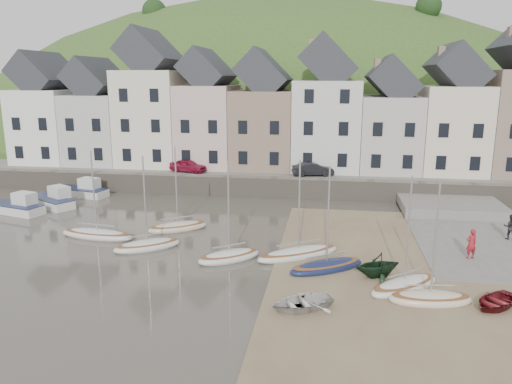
% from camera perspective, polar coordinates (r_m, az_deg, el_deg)
% --- Properties ---
extents(ground, '(160.00, 160.00, 0.00)m').
position_cam_1_polar(ground, '(29.75, -1.77, -8.26)').
color(ground, '#474138').
rests_on(ground, ground).
extents(quay_land, '(90.00, 30.00, 1.50)m').
position_cam_1_polar(quay_land, '(60.29, 3.76, 3.50)').
color(quay_land, '#335120').
rests_on(quay_land, ground).
extents(quay_street, '(70.00, 7.00, 0.10)m').
position_cam_1_polar(quay_street, '(48.89, 2.58, 2.19)').
color(quay_street, slate).
rests_on(quay_street, quay_land).
extents(seawall, '(70.00, 1.20, 1.80)m').
position_cam_1_polar(seawall, '(45.62, 2.10, 0.55)').
color(seawall, slate).
rests_on(seawall, ground).
extents(beach, '(18.00, 26.00, 0.06)m').
position_cam_1_polar(beach, '(29.89, 19.72, -8.91)').
color(beach, brown).
rests_on(beach, ground).
extents(slipway, '(8.00, 18.00, 0.12)m').
position_cam_1_polar(slipway, '(38.15, 23.44, -4.41)').
color(slipway, slate).
rests_on(slipway, ground).
extents(hillside, '(134.40, 84.00, 84.00)m').
position_cam_1_polar(hillside, '(92.42, 2.02, -5.00)').
color(hillside, '#335120').
rests_on(hillside, ground).
extents(townhouse_terrace, '(61.05, 8.00, 13.93)m').
position_cam_1_polar(townhouse_terrace, '(51.45, 5.05, 9.19)').
color(townhouse_terrace, white).
rests_on(townhouse_terrace, quay_land).
extents(sailboat_0, '(5.58, 2.14, 6.32)m').
position_cam_1_polar(sailboat_0, '(35.92, -17.93, -4.67)').
color(sailboat_0, silver).
rests_on(sailboat_0, ground).
extents(sailboat_1, '(4.43, 3.69, 6.32)m').
position_cam_1_polar(sailboat_1, '(32.77, -12.47, -6.03)').
color(sailboat_1, silver).
rests_on(sailboat_1, ground).
extents(sailboat_2, '(4.48, 3.62, 6.32)m').
position_cam_1_polar(sailboat_2, '(36.27, -9.05, -3.99)').
color(sailboat_2, beige).
rests_on(sailboat_2, ground).
extents(sailboat_3, '(4.13, 3.60, 6.32)m').
position_cam_1_polar(sailboat_3, '(30.18, -3.12, -7.42)').
color(sailboat_3, silver).
rests_on(sailboat_3, ground).
extents(sailboat_4, '(5.49, 4.32, 6.32)m').
position_cam_1_polar(sailboat_4, '(30.74, 4.91, -7.07)').
color(sailboat_4, silver).
rests_on(sailboat_4, ground).
extents(sailboat_5, '(4.82, 3.83, 6.32)m').
position_cam_1_polar(sailboat_5, '(28.93, 8.16, -8.49)').
color(sailboat_5, '#151E43').
rests_on(sailboat_5, ground).
extents(sailboat_6, '(4.46, 4.06, 6.32)m').
position_cam_1_polar(sailboat_6, '(27.32, 16.79, -10.28)').
color(sailboat_6, silver).
rests_on(sailboat_6, ground).
extents(sailboat_7, '(4.25, 2.01, 6.32)m').
position_cam_1_polar(sailboat_7, '(26.21, 19.52, -11.51)').
color(sailboat_7, beige).
rests_on(sailboat_7, ground).
extents(motorboat_0, '(5.29, 4.08, 1.70)m').
position_cam_1_polar(motorboat_0, '(45.86, -22.49, -0.80)').
color(motorboat_0, silver).
rests_on(motorboat_0, ground).
extents(motorboat_1, '(5.14, 3.00, 1.70)m').
position_cam_1_polar(motorboat_1, '(44.66, -25.84, -1.48)').
color(motorboat_1, silver).
rests_on(motorboat_1, ground).
extents(motorboat_2, '(5.29, 2.84, 1.70)m').
position_cam_1_polar(motorboat_2, '(48.70, -19.34, 0.24)').
color(motorboat_2, silver).
rests_on(motorboat_2, ground).
extents(rowboat_white, '(3.75, 3.39, 0.64)m').
position_cam_1_polar(rowboat_white, '(24.19, 5.25, -12.60)').
color(rowboat_white, silver).
rests_on(rowboat_white, beach).
extents(rowboat_green, '(3.35, 3.18, 1.39)m').
position_cam_1_polar(rowboat_green, '(28.30, 13.89, -8.18)').
color(rowboat_green, black).
rests_on(rowboat_green, beach).
extents(rowboat_red, '(3.49, 3.49, 0.60)m').
position_cam_1_polar(rowboat_red, '(26.87, 26.01, -11.29)').
color(rowboat_red, maroon).
rests_on(rowboat_red, beach).
extents(person_red, '(0.79, 0.65, 1.85)m').
position_cam_1_polar(person_red, '(32.60, 23.65, -5.51)').
color(person_red, maroon).
rests_on(person_red, slipway).
extents(person_dark, '(0.98, 0.84, 1.74)m').
position_cam_1_polar(person_dark, '(37.54, 27.36, -3.60)').
color(person_dark, black).
rests_on(person_dark, slipway).
extents(car_left, '(4.03, 2.47, 1.28)m').
position_cam_1_polar(car_left, '(49.54, -7.88, 3.03)').
color(car_left, maroon).
rests_on(car_left, quay_street).
extents(car_right, '(4.16, 2.25, 1.30)m').
position_cam_1_polar(car_right, '(47.54, 6.60, 2.65)').
color(car_right, black).
rests_on(car_right, quay_street).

